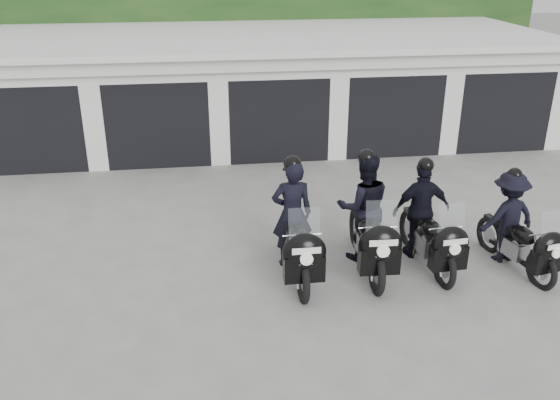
{
  "coord_description": "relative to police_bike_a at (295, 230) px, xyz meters",
  "views": [
    {
      "loc": [
        -2.04,
        -9.26,
        5.29
      ],
      "look_at": [
        -0.68,
        0.5,
        1.05
      ],
      "focal_mm": 38.0,
      "sensor_mm": 36.0,
      "label": 1
    }
  ],
  "objects": [
    {
      "name": "garage_block",
      "position": [
        0.53,
        8.38,
        0.58
      ],
      "size": [
        16.4,
        6.8,
        2.96
      ],
      "color": "silver",
      "rests_on": "ground"
    },
    {
      "name": "background_vegetation",
      "position": [
        0.91,
        13.24,
        1.93
      ],
      "size": [
        20.0,
        3.9,
        5.8
      ],
      "color": "#163613",
      "rests_on": "ground"
    },
    {
      "name": "police_bike_d",
      "position": [
        3.86,
        -0.19,
        -0.06
      ],
      "size": [
        1.18,
        2.09,
        1.83
      ],
      "rotation": [
        0.0,
        0.0,
        0.18
      ],
      "color": "black",
      "rests_on": "ground"
    },
    {
      "name": "ground",
      "position": [
        0.53,
        0.32,
        -0.84
      ],
      "size": [
        80.0,
        80.0,
        0.0
      ],
      "primitive_type": "plane",
      "color": "gray",
      "rests_on": "ground"
    },
    {
      "name": "police_bike_b",
      "position": [
        1.3,
        0.2,
        0.07
      ],
      "size": [
        1.01,
        2.47,
        2.15
      ],
      "rotation": [
        0.0,
        0.0,
        -0.05
      ],
      "color": "black",
      "rests_on": "ground"
    },
    {
      "name": "police_bike_a",
      "position": [
        0.0,
        0.0,
        0.0
      ],
      "size": [
        0.72,
        2.44,
        2.12
      ],
      "rotation": [
        0.0,
        0.0,
        -0.0
      ],
      "color": "black",
      "rests_on": "ground"
    },
    {
      "name": "police_bike_c",
      "position": [
        2.37,
        0.14,
        -0.01
      ],
      "size": [
        1.11,
        2.26,
        1.97
      ],
      "rotation": [
        0.0,
        0.0,
        0.06
      ],
      "color": "black",
      "rests_on": "ground"
    }
  ]
}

